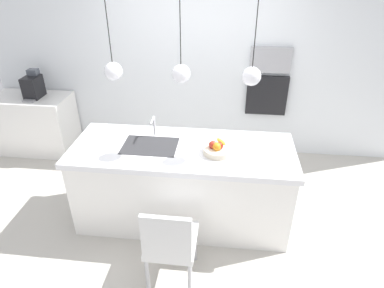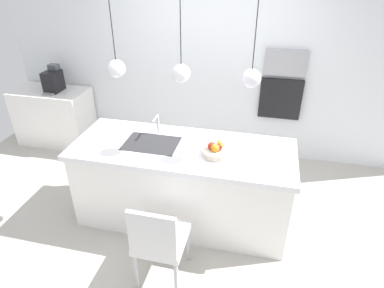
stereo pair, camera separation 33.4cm
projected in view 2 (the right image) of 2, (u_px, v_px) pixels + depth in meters
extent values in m
plane|color=#BCB7AD|center=(184.00, 215.00, 3.84)|extent=(6.60, 6.60, 0.00)
cube|color=white|center=(212.00, 65.00, 4.59)|extent=(6.00, 0.10, 2.60)
cube|color=white|center=(183.00, 186.00, 3.63)|extent=(2.22, 0.84, 0.86)
cube|color=white|center=(183.00, 150.00, 3.40)|extent=(2.28, 0.90, 0.06)
cube|color=#2D2D30|center=(151.00, 144.00, 3.46)|extent=(0.56, 0.40, 0.02)
cylinder|color=silver|center=(158.00, 124.00, 3.60)|extent=(0.02, 0.02, 0.22)
cylinder|color=silver|center=(155.00, 119.00, 3.49)|extent=(0.02, 0.16, 0.02)
cylinder|color=beige|center=(217.00, 152.00, 3.25)|extent=(0.29, 0.29, 0.06)
sphere|color=red|center=(218.00, 147.00, 3.21)|extent=(0.08, 0.08, 0.08)
sphere|color=#B22D1E|center=(212.00, 146.00, 3.23)|extent=(0.08, 0.08, 0.08)
sphere|color=orange|center=(215.00, 148.00, 3.19)|extent=(0.08, 0.08, 0.08)
ellipsoid|color=yellow|center=(220.00, 143.00, 3.24)|extent=(0.13, 0.18, 0.07)
cube|color=white|center=(55.00, 116.00, 5.19)|extent=(1.10, 0.60, 0.86)
cube|color=black|center=(53.00, 81.00, 4.88)|extent=(0.20, 0.28, 0.30)
cube|color=gray|center=(48.00, 94.00, 4.80)|extent=(0.16, 0.08, 0.02)
cube|color=#4C515B|center=(54.00, 67.00, 4.85)|extent=(0.14, 0.11, 0.08)
cube|color=#9E9EA3|center=(285.00, 62.00, 4.29)|extent=(0.54, 0.08, 0.34)
cube|color=black|center=(280.00, 99.00, 4.53)|extent=(0.56, 0.08, 0.56)
cube|color=silver|center=(162.00, 238.00, 2.94)|extent=(0.43, 0.47, 0.06)
cube|color=silver|center=(152.00, 235.00, 2.64)|extent=(0.41, 0.04, 0.43)
cylinder|color=#B2B2B7|center=(188.00, 244.00, 3.20)|extent=(0.04, 0.04, 0.41)
cylinder|color=#B2B2B7|center=(151.00, 237.00, 3.27)|extent=(0.04, 0.04, 0.41)
cylinder|color=#B2B2B7|center=(176.00, 279.00, 2.85)|extent=(0.04, 0.04, 0.41)
cylinder|color=#B2B2B7|center=(136.00, 271.00, 2.92)|extent=(0.04, 0.04, 0.41)
sphere|color=silver|center=(117.00, 69.00, 3.13)|extent=(0.17, 0.17, 0.17)
cylinder|color=black|center=(112.00, 26.00, 2.94)|extent=(0.01, 0.01, 0.60)
sphere|color=silver|center=(181.00, 73.00, 3.00)|extent=(0.17, 0.17, 0.17)
cylinder|color=black|center=(181.00, 29.00, 2.81)|extent=(0.01, 0.01, 0.60)
sphere|color=silver|center=(251.00, 78.00, 2.88)|extent=(0.17, 0.17, 0.17)
cylinder|color=black|center=(256.00, 33.00, 2.69)|extent=(0.01, 0.01, 0.60)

